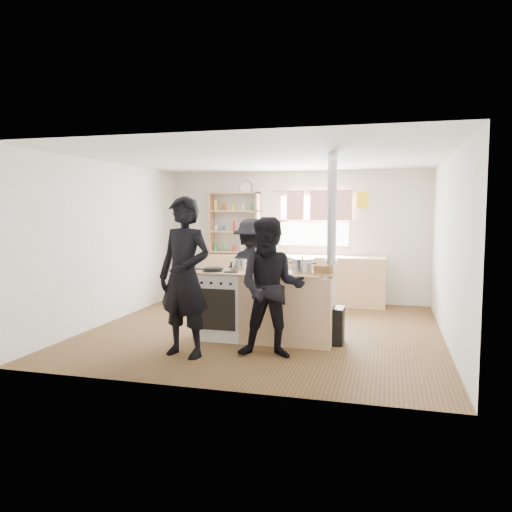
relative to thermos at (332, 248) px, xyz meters
name	(u,v)px	position (x,y,z in m)	size (l,w,h in m)	color
ground	(265,330)	(-0.73, -2.22, -1.06)	(5.00, 5.00, 0.01)	brown
back_counter	(293,279)	(-0.73, 0.00, -0.60)	(3.40, 0.55, 0.90)	#D7AF81
shelving_unit	(234,223)	(-1.93, 0.12, 0.46)	(1.00, 0.28, 1.20)	tan
thermos	(332,248)	(0.00, 0.00, 0.00)	(0.10, 0.10, 0.30)	silver
cooking_island	(266,306)	(-0.58, -2.77, -0.58)	(1.97, 0.64, 0.93)	white
skillet_greens	(213,269)	(-1.29, -2.88, -0.09)	(0.26, 0.26, 0.05)	black
roast_tray	(268,270)	(-0.54, -2.81, -0.08)	(0.36, 0.30, 0.07)	silver
stockpot_stove	(240,264)	(-0.99, -2.62, -0.04)	(0.21, 0.21, 0.17)	#BABABC
stockpot_counter	(302,265)	(-0.09, -2.74, -0.02)	(0.30, 0.30, 0.22)	#BCBCBF
bread_board	(323,271)	(0.20, -2.87, -0.07)	(0.32, 0.26, 0.12)	tan
flue_heater	(331,294)	(0.28, -2.69, -0.40)	(0.35, 0.35, 2.50)	black
person_near_left	(185,277)	(-1.35, -3.72, -0.09)	(0.70, 0.46, 1.92)	black
person_near_right	(271,288)	(-0.33, -3.50, -0.21)	(0.82, 0.64, 1.68)	black
person_far	(252,272)	(-1.00, -1.92, -0.24)	(1.05, 0.60, 1.63)	black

